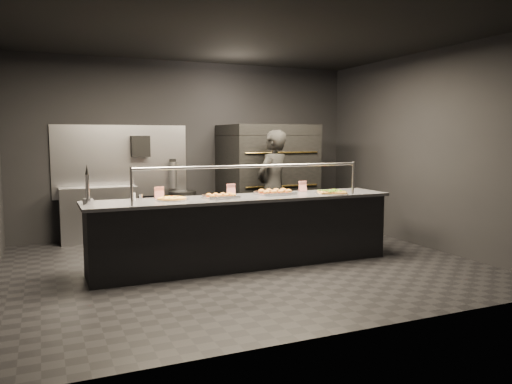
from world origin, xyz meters
The scene contains 15 objects.
room centered at (-0.02, 0.05, 1.50)m, with size 6.04×6.00×3.00m.
service_counter centered at (0.00, 0.00, 0.46)m, with size 4.10×0.78×1.37m.
pizza_oven centered at (1.20, 1.90, 0.97)m, with size 1.50×1.23×1.91m.
prep_shelf centered at (-1.60, 2.32, 0.45)m, with size 1.20×0.35×0.90m, color #99999E.
towel_dispenser centered at (-0.90, 2.39, 1.55)m, with size 0.30×0.20×0.35m, color black.
fire_extinguisher centered at (-0.35, 2.40, 1.06)m, with size 0.14×0.14×0.51m.
beer_tap centered at (-1.95, 0.02, 1.06)m, with size 0.12×0.17×0.47m.
round_pizza centered at (-0.95, 0.05, 0.94)m, with size 0.41×0.41×0.03m.
slider_tray_a centered at (-0.33, -0.02, 0.95)m, with size 0.49×0.43×0.07m.
slider_tray_b centered at (0.49, 0.07, 0.95)m, with size 0.55×0.45×0.08m.
square_pizza centered at (1.26, -0.15, 0.94)m, with size 0.45×0.45×0.05m.
condiment_jar centered at (-1.37, 0.20, 0.96)m, with size 0.14×0.06×0.09m.
tent_cards centered at (-0.03, 0.28, 1.00)m, with size 2.21×0.04×0.15m.
trash_bin centered at (-0.23, 2.22, 0.39)m, with size 0.47×0.47×0.79m, color black.
worker centered at (0.89, 0.99, 0.91)m, with size 0.66×0.43×1.81m, color black.
Camera 1 is at (-2.44, -6.04, 1.70)m, focal length 35.00 mm.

